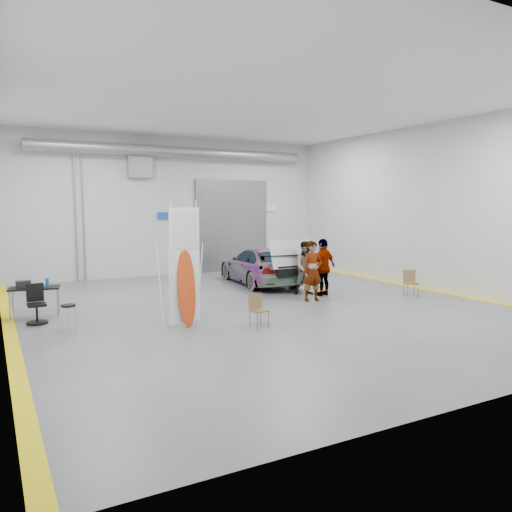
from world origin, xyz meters
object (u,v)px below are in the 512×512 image
person_c (323,267)px  shop_stool (69,319)px  person_b (306,268)px  surfboard_display (183,277)px  work_table (31,288)px  sedan_car (260,266)px  folding_chair_far (411,288)px  folding_chair_near (259,317)px  office_chair (36,306)px  person_a (312,271)px

person_c → shop_stool: size_ratio=2.76×
person_b → surfboard_display: surfboard_display is taller
surfboard_display → work_table: (-3.28, 3.10, -0.48)m
sedan_car → shop_stool: sedan_car is taller
surfboard_display → folding_chair_far: surfboard_display is taller
work_table → person_c: bearing=-7.5°
surfboard_display → folding_chair_far: 8.30m
folding_chair_near → surfboard_display: bearing=146.9°
folding_chair_far → person_b: bearing=172.8°
person_c → office_chair: (-8.95, 0.31, -0.53)m
office_chair → folding_chair_near: bearing=-34.3°
person_b → person_c: 0.60m
person_b → folding_chair_far: bearing=-15.4°
sedan_car → folding_chair_far: (3.21, -4.71, -0.44)m
person_a → folding_chair_near: (-3.16, -2.20, -0.71)m
surfboard_display → shop_stool: size_ratio=4.54×
person_c → person_b: bearing=-64.8°
sedan_car → person_a: person_a is taller
sedan_car → person_b: 2.77m
folding_chair_far → person_a: bearing=-168.5°
person_c → sedan_car: bearing=-93.4°
person_b → shop_stool: size_ratio=2.61×
sedan_car → folding_chair_near: bearing=67.5°
person_a → person_c: bearing=39.0°
folding_chair_near → office_chair: office_chair is taller
person_a → person_b: 1.14m
shop_stool → office_chair: 1.60m
surfboard_display → shop_stool: bearing=150.9°
person_b → person_c: bearing=-30.4°
folding_chair_far → work_table: 11.83m
folding_chair_far → sedan_car: bearing=151.1°
sedan_car → person_b: bearing=103.0°
sedan_car → office_chair: size_ratio=4.80×
shop_stool → work_table: (-0.63, 2.35, 0.47)m
person_b → person_a: bearing=-95.8°
person_a → office_chair: bearing=178.2°
sedan_car → work_table: 8.53m
work_table → office_chair: (0.04, -0.87, -0.37)m
surfboard_display → folding_chair_near: 2.16m
folding_chair_far → folding_chair_near: bearing=-142.2°
person_c → folding_chair_near: size_ratio=2.35×
person_a → person_b: person_a is taller
folding_chair_near → shop_stool: 4.63m
surfboard_display → office_chair: 4.03m
folding_chair_far → office_chair: bearing=-162.2°
work_table → person_a: bearing=-12.3°
person_a → person_c: size_ratio=0.99×
surfboard_display → folding_chair_near: size_ratio=3.87×
person_b → office_chair: size_ratio=1.81×
person_c → folding_chair_far: 3.02m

